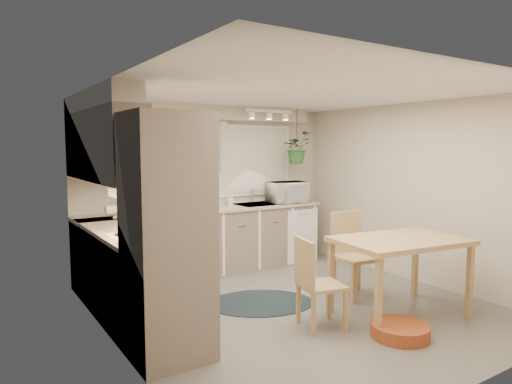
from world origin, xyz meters
TOP-DOWN VIEW (x-y plane):
  - floor at (0.00, 0.00)m, footprint 4.20×4.20m
  - ceiling at (0.00, 0.00)m, footprint 4.20×4.20m
  - wall_back at (0.00, 2.10)m, footprint 4.00×0.04m
  - wall_front at (0.00, -2.10)m, footprint 4.00×0.04m
  - wall_left at (-2.00, 0.00)m, footprint 0.04×4.20m
  - wall_right at (2.00, 0.00)m, footprint 0.04×4.20m
  - base_cab_left at (-1.70, 0.88)m, footprint 0.60×1.85m
  - base_cab_back at (-0.20, 1.80)m, footprint 3.60×0.60m
  - counter_left at (-1.69, 0.88)m, footprint 0.64×1.89m
  - counter_back at (-0.20, 1.79)m, footprint 3.64×0.64m
  - oven_stack at (-1.68, -0.38)m, footprint 0.65×0.65m
  - wall_oven_face at (-1.35, -0.38)m, footprint 0.02×0.56m
  - upper_cab_left at (-1.82, 1.00)m, footprint 0.35×2.00m
  - upper_cab_back at (-1.00, 1.93)m, footprint 2.00×0.35m
  - soffit_left at (-1.85, 1.00)m, footprint 0.30×2.00m
  - soffit_back at (-0.20, 1.95)m, footprint 3.60×0.30m
  - cooktop at (-1.68, 0.30)m, footprint 0.52×0.58m
  - range_hood at (-1.70, 0.30)m, footprint 0.40×0.60m
  - window_blinds at (0.70, 2.07)m, footprint 1.40×0.02m
  - window_frame at (0.70, 2.08)m, footprint 1.50×0.02m
  - sink at (0.70, 1.80)m, footprint 0.70×0.48m
  - dishwasher_front at (1.30, 1.49)m, footprint 0.58×0.02m
  - track_light_bar at (0.70, 1.55)m, footprint 0.80×0.04m
  - wall_clock at (0.15, 2.07)m, footprint 0.30×0.03m
  - dining_table at (0.77, -0.80)m, footprint 1.45×1.06m
  - chair_left at (-0.14, -0.60)m, footprint 0.52×0.52m
  - chair_back at (0.85, -0.10)m, footprint 0.52×0.52m
  - braided_rug at (-0.26, 0.32)m, footprint 1.52×1.37m
  - pet_bed at (0.33, -1.20)m, footprint 0.71×0.71m
  - microwave at (1.15, 1.70)m, footprint 0.63×0.40m
  - soap_bottle at (0.26, 1.95)m, footprint 0.11×0.19m
  - hanging_plant at (1.33, 1.70)m, footprint 0.54×0.58m
  - coffee_maker at (-1.09, 1.80)m, footprint 0.17×0.20m
  - toaster at (-0.45, 1.82)m, footprint 0.29×0.20m
  - knife_block at (-0.36, 1.85)m, footprint 0.10×0.10m

SIDE VIEW (x-z plane):
  - floor at x=0.00m, z-range 0.00..0.00m
  - braided_rug at x=-0.26m, z-range 0.00..0.01m
  - pet_bed at x=0.33m, z-range 0.00..0.13m
  - dining_table at x=0.77m, z-range 0.00..0.84m
  - dishwasher_front at x=1.30m, z-range 0.01..0.84m
  - base_cab_left at x=-1.70m, z-range 0.00..0.90m
  - base_cab_back at x=-0.20m, z-range 0.00..0.90m
  - chair_left at x=-0.14m, z-range 0.00..0.91m
  - chair_back at x=0.85m, z-range 0.00..1.02m
  - sink at x=0.70m, z-range 0.85..0.95m
  - counter_left at x=-1.69m, z-range 0.90..0.94m
  - counter_back at x=-0.20m, z-range 0.90..0.94m
  - cooktop at x=-1.68m, z-range 0.93..0.95m
  - soap_bottle at x=0.26m, z-range 0.94..1.02m
  - toaster at x=-0.45m, z-range 0.94..1.10m
  - knife_block at x=-0.36m, z-range 0.94..1.13m
  - oven_stack at x=-1.68m, z-range 0.00..2.10m
  - wall_oven_face at x=-1.35m, z-range 0.76..1.34m
  - coffee_maker at x=-1.09m, z-range 0.94..1.23m
  - microwave at x=1.15m, z-range 0.94..1.34m
  - wall_back at x=0.00m, z-range 0.00..2.40m
  - wall_front at x=0.00m, z-range 0.00..2.40m
  - wall_left at x=-2.00m, z-range 0.00..2.40m
  - wall_right at x=2.00m, z-range 0.00..2.40m
  - range_hood at x=-1.70m, z-range 1.33..1.47m
  - window_blinds at x=0.70m, z-range 1.10..2.10m
  - window_frame at x=0.70m, z-range 1.05..2.15m
  - hanging_plant at x=1.33m, z-range 1.55..1.94m
  - upper_cab_left at x=-1.82m, z-range 1.45..2.20m
  - upper_cab_back at x=-1.00m, z-range 1.45..2.20m
  - wall_clock at x=0.15m, z-range 2.03..2.33m
  - soffit_left at x=-1.85m, z-range 2.20..2.40m
  - soffit_back at x=-0.20m, z-range 2.20..2.40m
  - track_light_bar at x=0.70m, z-range 2.31..2.35m
  - ceiling at x=0.00m, z-range 2.40..2.40m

